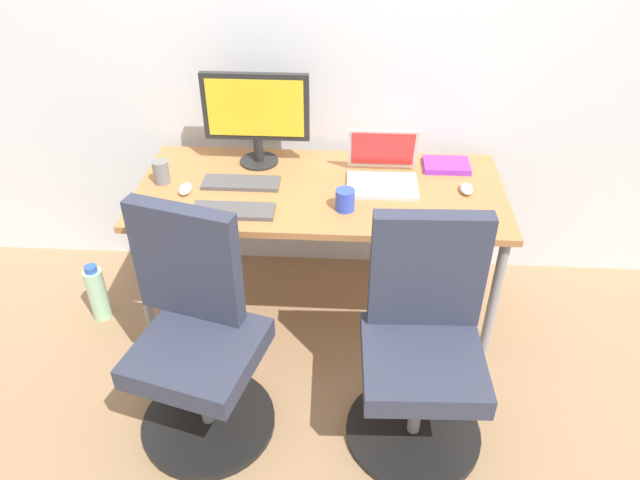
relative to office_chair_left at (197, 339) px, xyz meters
name	(u,v)px	position (x,y,z in m)	size (l,w,h in m)	color
ground_plane	(321,308)	(0.43, 0.68, -0.42)	(5.28, 5.28, 0.00)	#9E7A56
back_wall	(326,22)	(0.43, 1.11, 0.88)	(4.40, 0.04, 2.60)	silver
desk	(321,200)	(0.43, 0.68, 0.22)	(1.61, 0.72, 0.71)	#B77542
office_chair_left	(197,339)	(0.00, 0.00, 0.00)	(0.54, 0.54, 0.94)	black
office_chair_right	(422,348)	(0.85, 0.00, 0.00)	(0.54, 0.54, 0.94)	black
water_bottle_on_floor	(97,293)	(-0.65, 0.56, -0.28)	(0.09, 0.09, 0.31)	#A5D8B2
desktop_monitor	(256,113)	(0.13, 0.89, 0.53)	(0.48, 0.18, 0.43)	#262626
open_laptop	(382,170)	(0.70, 0.75, 0.34)	(0.31, 0.28, 0.22)	silver
keyboard_by_monitor	(233,211)	(0.09, 0.45, 0.29)	(0.34, 0.12, 0.02)	#515156
keyboard_by_laptop	(241,183)	(0.08, 0.68, 0.29)	(0.34, 0.12, 0.02)	#515156
mouse_by_monitor	(185,189)	(-0.15, 0.60, 0.30)	(0.06, 0.10, 0.03)	silver
mouse_by_laptop	(467,189)	(1.07, 0.67, 0.30)	(0.06, 0.10, 0.03)	#B7B7B7
coffee_mug	(345,200)	(0.54, 0.50, 0.33)	(0.08, 0.08, 0.09)	blue
pen_cup	(161,172)	(-0.27, 0.68, 0.34)	(0.07, 0.07, 0.10)	slate
notebook	(446,165)	(1.01, 0.89, 0.30)	(0.21, 0.15, 0.03)	purple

